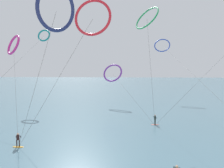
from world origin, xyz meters
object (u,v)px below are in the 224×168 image
at_px(surfer_coral, 155,120).
at_px(kite_teal, 44,36).
at_px(kite_crimson, 93,18).
at_px(kite_emerald, 147,18).
at_px(kite_magenta, 14,45).
at_px(kite_cobalt, 162,45).
at_px(kite_navy, 56,9).
at_px(surfer_amber, 18,141).
at_px(kite_violet, 113,73).

distance_m(surfer_coral, kite_teal, 37.01).
xyz_separation_m(kite_crimson, kite_teal, (-17.24, 28.31, 2.42)).
bearing_deg(kite_emerald, kite_magenta, -137.63).
distance_m(kite_cobalt, kite_navy, 49.36).
xyz_separation_m(surfer_amber, kite_cobalt, (24.44, 43.92, 15.82)).
bearing_deg(kite_violet, kite_magenta, -128.97).
bearing_deg(kite_teal, kite_emerald, -30.87).
relative_size(kite_magenta, kite_crimson, 1.13).
distance_m(surfer_coral, kite_cobalt, 37.40).
xyz_separation_m(kite_navy, kite_crimson, (3.19, 3.85, 0.04)).
height_order(kite_cobalt, kite_teal, kite_teal).
height_order(kite_magenta, kite_violet, kite_magenta).
xyz_separation_m(kite_cobalt, kite_teal, (-33.03, -13.39, 1.29)).
distance_m(surfer_coral, kite_navy, 22.69).
relative_size(kite_cobalt, kite_magenta, 2.70).
height_order(kite_navy, kite_teal, kite_teal).
distance_m(surfer_amber, surfer_coral, 20.60).
distance_m(kite_navy, kite_crimson, 5.00).
xyz_separation_m(surfer_amber, kite_crimson, (8.65, 2.22, 14.69)).
relative_size(kite_emerald, kite_violet, 0.92).
bearing_deg(kite_cobalt, kite_magenta, -129.61).
bearing_deg(kite_cobalt, kite_crimson, -97.26).
relative_size(surfer_amber, kite_navy, 0.10).
relative_size(kite_emerald, kite_teal, 0.52).
bearing_deg(surfer_coral, kite_magenta, -78.69).
xyz_separation_m(surfer_coral, kite_violet, (-8.10, 19.29, 7.40)).
bearing_deg(kite_emerald, kite_violet, 165.18).
relative_size(kite_cobalt, kite_teal, 1.43).
distance_m(surfer_coral, kite_crimson, 19.19).
bearing_deg(kite_teal, kite_cobalt, 26.75).
bearing_deg(kite_crimson, kite_teal, 130.08).
distance_m(surfer_amber, kite_cobalt, 52.69).
height_order(kite_magenta, kite_navy, kite_navy).
height_order(surfer_coral, kite_magenta, kite_magenta).
bearing_deg(kite_crimson, kite_cobalt, 78.01).
distance_m(kite_magenta, kite_teal, 13.14).
height_order(kite_magenta, kite_crimson, kite_crimson).
bearing_deg(kite_crimson, kite_magenta, 148.46).
bearing_deg(surfer_coral, kite_emerald, -120.95).
relative_size(surfer_amber, kite_cobalt, 0.03).
distance_m(surfer_coral, kite_emerald, 17.19).
bearing_deg(kite_emerald, surfer_amber, -88.17).
distance_m(kite_navy, kite_teal, 35.18).
bearing_deg(surfer_coral, kite_violet, -131.09).
xyz_separation_m(kite_cobalt, kite_navy, (-18.98, -45.55, -1.17)).
distance_m(surfer_amber, kite_violet, 32.34).
bearing_deg(kite_violet, kite_teal, -162.16).
bearing_deg(kite_violet, kite_emerald, -49.06).
height_order(surfer_amber, kite_violet, kite_violet).
bearing_deg(kite_crimson, surfer_coral, 52.34).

